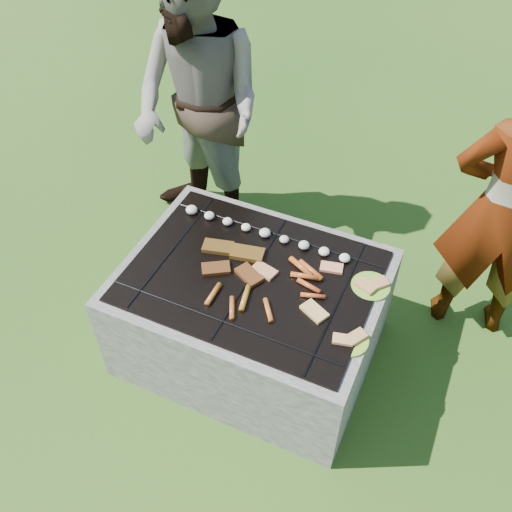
{
  "coord_description": "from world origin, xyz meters",
  "views": [
    {
      "loc": [
        0.81,
        -1.73,
        2.72
      ],
      "look_at": [
        0.0,
        0.05,
        0.7
      ],
      "focal_mm": 40.0,
      "sensor_mm": 36.0,
      "label": 1
    }
  ],
  "objects_px": {
    "cook": "(505,211)",
    "plate_far": "(371,286)",
    "fire_pit": "(252,316)",
    "plate_near": "(348,339)",
    "bystander": "(198,110)"
  },
  "relations": [
    {
      "from": "plate_far",
      "to": "plate_near",
      "type": "distance_m",
      "value": 0.35
    },
    {
      "from": "plate_near",
      "to": "bystander",
      "type": "relative_size",
      "value": 0.11
    },
    {
      "from": "cook",
      "to": "bystander",
      "type": "bearing_deg",
      "value": -14.17
    },
    {
      "from": "plate_near",
      "to": "cook",
      "type": "bearing_deg",
      "value": 61.32
    },
    {
      "from": "cook",
      "to": "bystander",
      "type": "relative_size",
      "value": 0.91
    },
    {
      "from": "bystander",
      "to": "fire_pit",
      "type": "bearing_deg",
      "value": -26.09
    },
    {
      "from": "plate_far",
      "to": "bystander",
      "type": "bearing_deg",
      "value": 153.99
    },
    {
      "from": "fire_pit",
      "to": "plate_far",
      "type": "xyz_separation_m",
      "value": [
        0.56,
        0.18,
        0.33
      ]
    },
    {
      "from": "plate_near",
      "to": "cook",
      "type": "distance_m",
      "value": 1.06
    },
    {
      "from": "fire_pit",
      "to": "plate_near",
      "type": "xyz_separation_m",
      "value": [
        0.56,
        -0.17,
        0.33
      ]
    },
    {
      "from": "cook",
      "to": "bystander",
      "type": "distance_m",
      "value": 1.77
    },
    {
      "from": "plate_far",
      "to": "fire_pit",
      "type": "bearing_deg",
      "value": -162.47
    },
    {
      "from": "fire_pit",
      "to": "plate_near",
      "type": "distance_m",
      "value": 0.67
    },
    {
      "from": "fire_pit",
      "to": "bystander",
      "type": "relative_size",
      "value": 0.7
    },
    {
      "from": "cook",
      "to": "plate_far",
      "type": "bearing_deg",
      "value": 36.21
    }
  ]
}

